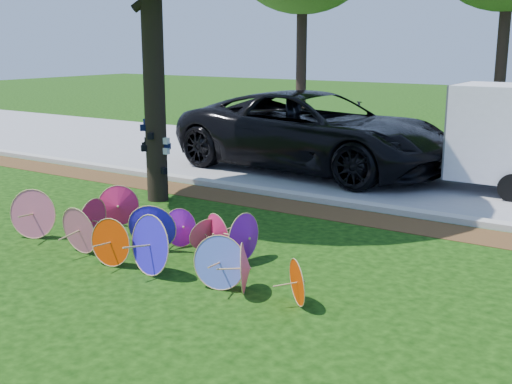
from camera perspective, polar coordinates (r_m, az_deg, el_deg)
ground at (r=9.48m, az=-9.27°, el=-7.24°), size 90.00×90.00×0.00m
mulch_strip at (r=12.99m, az=4.21°, el=-1.47°), size 90.00×1.00×0.01m
curb at (r=13.57m, az=5.65°, el=-0.62°), size 90.00×0.30×0.12m
street at (r=17.29m, az=12.07°, el=1.95°), size 90.00×8.00×0.01m
parasol_pile at (r=10.10m, az=-9.50°, el=-3.67°), size 5.99×2.02×0.90m
black_van at (r=16.76m, az=5.15°, el=5.37°), size 7.61×3.99×2.04m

